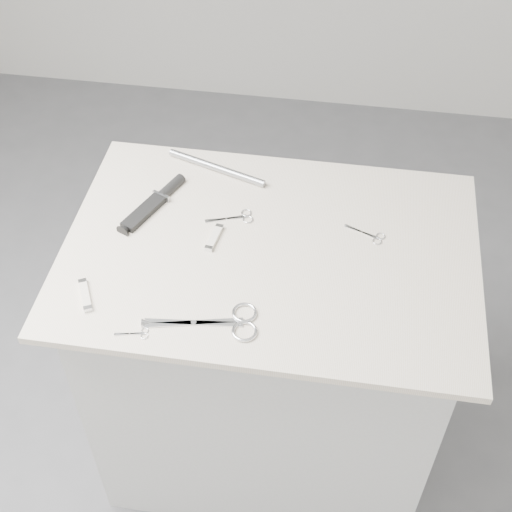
# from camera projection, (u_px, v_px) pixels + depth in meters

# --- Properties ---
(ground) EXTENTS (4.00, 4.00, 0.01)m
(ground) POSITION_uv_depth(u_px,v_px,m) (266.00, 441.00, 2.39)
(ground) COLOR slate
(ground) RESTS_ON ground
(plinth) EXTENTS (0.90, 0.60, 0.90)m
(plinth) POSITION_uv_depth(u_px,v_px,m) (268.00, 362.00, 2.06)
(plinth) COLOR beige
(plinth) RESTS_ON ground
(display_board) EXTENTS (1.00, 0.70, 0.02)m
(display_board) POSITION_uv_depth(u_px,v_px,m) (270.00, 251.00, 1.72)
(display_board) COLOR beige
(display_board) RESTS_ON plinth
(large_shears) EXTENTS (0.25, 0.11, 0.01)m
(large_shears) POSITION_uv_depth(u_px,v_px,m) (226.00, 322.00, 1.56)
(large_shears) COLOR silver
(large_shears) RESTS_ON display_board
(embroidery_scissors_a) EXTENTS (0.12, 0.07, 0.00)m
(embroidery_scissors_a) POSITION_uv_depth(u_px,v_px,m) (238.00, 217.00, 1.79)
(embroidery_scissors_a) COLOR silver
(embroidery_scissors_a) RESTS_ON display_board
(embroidery_scissors_b) EXTENTS (0.10, 0.06, 0.00)m
(embroidery_scissors_b) POSITION_uv_depth(u_px,v_px,m) (371.00, 236.00, 1.74)
(embroidery_scissors_b) COLOR silver
(embroidery_scissors_b) RESTS_ON display_board
(tiny_scissors) EXTENTS (0.07, 0.03, 0.00)m
(tiny_scissors) POSITION_uv_depth(u_px,v_px,m) (136.00, 334.00, 1.54)
(tiny_scissors) COLOR silver
(tiny_scissors) RESTS_ON display_board
(sheathed_knife) EXTENTS (0.12, 0.22, 0.03)m
(sheathed_knife) POSITION_uv_depth(u_px,v_px,m) (157.00, 200.00, 1.82)
(sheathed_knife) COLOR black
(sheathed_knife) RESTS_ON display_board
(pocket_knife_a) EXTENTS (0.03, 0.09, 0.01)m
(pocket_knife_a) POSITION_uv_depth(u_px,v_px,m) (214.00, 238.00, 1.73)
(pocket_knife_a) COLOR silver
(pocket_knife_a) RESTS_ON display_board
(pocket_knife_b) EXTENTS (0.06, 0.09, 0.01)m
(pocket_knife_b) POSITION_uv_depth(u_px,v_px,m) (85.00, 295.00, 1.61)
(pocket_knife_b) COLOR silver
(pocket_knife_b) RESTS_ON display_board
(metal_rail) EXTENTS (0.28, 0.11, 0.02)m
(metal_rail) POSITION_uv_depth(u_px,v_px,m) (217.00, 168.00, 1.91)
(metal_rail) COLOR #96999E
(metal_rail) RESTS_ON display_board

